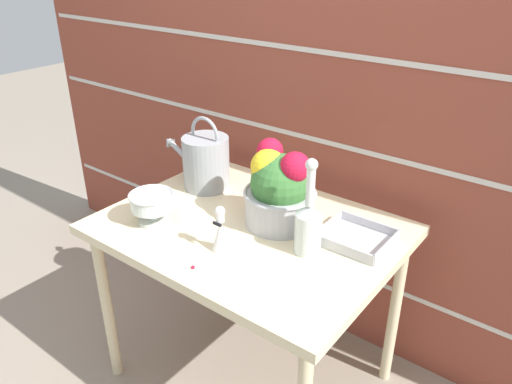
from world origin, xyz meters
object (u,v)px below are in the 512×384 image
(glass_decanter, at_px, (308,224))
(figurine_vase, at_px, (221,233))
(watering_can, at_px, (206,161))
(flower_planter, at_px, (279,189))
(crystal_pedestal_bowl, at_px, (152,203))
(wire_tray, at_px, (356,239))

(glass_decanter, relative_size, figurine_vase, 2.04)
(watering_can, relative_size, flower_planter, 1.11)
(flower_planter, bearing_deg, glass_decanter, -28.24)
(crystal_pedestal_bowl, relative_size, flower_planter, 0.55)
(watering_can, xyz_separation_m, figurine_vase, (0.36, -0.33, -0.05))
(crystal_pedestal_bowl, height_order, figurine_vase, figurine_vase)
(watering_can, distance_m, glass_decanter, 0.62)
(glass_decanter, bearing_deg, flower_planter, 151.76)
(crystal_pedestal_bowl, relative_size, glass_decanter, 0.49)
(glass_decanter, bearing_deg, wire_tray, 56.82)
(crystal_pedestal_bowl, xyz_separation_m, glass_decanter, (0.55, 0.18, 0.03))
(flower_planter, distance_m, glass_decanter, 0.21)
(glass_decanter, bearing_deg, watering_can, 164.95)
(wire_tray, bearing_deg, figurine_vase, -136.25)
(crystal_pedestal_bowl, distance_m, figurine_vase, 0.32)
(watering_can, relative_size, glass_decanter, 1.00)
(wire_tray, bearing_deg, glass_decanter, -123.18)
(watering_can, relative_size, figurine_vase, 2.04)
(glass_decanter, distance_m, figurine_vase, 0.29)
(watering_can, relative_size, wire_tray, 1.45)
(watering_can, height_order, flower_planter, watering_can)
(figurine_vase, bearing_deg, glass_decanter, 35.37)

